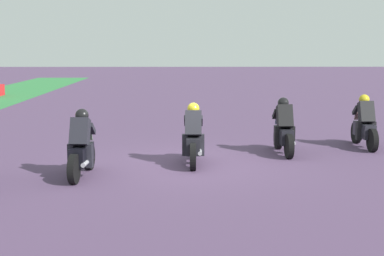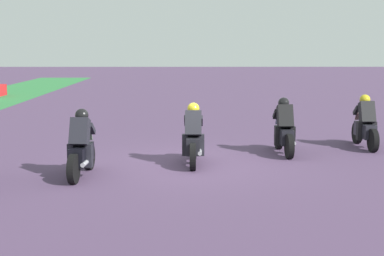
{
  "view_description": "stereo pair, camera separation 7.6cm",
  "coord_description": "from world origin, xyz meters",
  "px_view_note": "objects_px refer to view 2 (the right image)",
  "views": [
    {
      "loc": [
        -13.85,
        0.16,
        2.94
      ],
      "look_at": [
        -0.03,
        -0.03,
        0.9
      ],
      "focal_mm": 53.66,
      "sensor_mm": 36.0,
      "label": 1
    },
    {
      "loc": [
        -13.85,
        0.08,
        2.94
      ],
      "look_at": [
        -0.03,
        -0.03,
        0.9
      ],
      "focal_mm": 53.66,
      "sensor_mm": 36.0,
      "label": 2
    }
  ],
  "objects_px": {
    "rider_lane_b": "(284,131)",
    "rider_lane_c": "(193,139)",
    "rider_lane_a": "(365,126)",
    "rider_lane_d": "(81,149)"
  },
  "relations": [
    {
      "from": "rider_lane_a",
      "to": "rider_lane_c",
      "type": "xyz_separation_m",
      "value": [
        -2.24,
        4.91,
        0.0
      ]
    },
    {
      "from": "rider_lane_b",
      "to": "rider_lane_c",
      "type": "height_order",
      "value": "same"
    },
    {
      "from": "rider_lane_a",
      "to": "rider_lane_d",
      "type": "xyz_separation_m",
      "value": [
        -3.53,
        7.42,
        0.0
      ]
    },
    {
      "from": "rider_lane_b",
      "to": "rider_lane_c",
      "type": "bearing_deg",
      "value": 116.39
    },
    {
      "from": "rider_lane_a",
      "to": "rider_lane_d",
      "type": "relative_size",
      "value": 1.0
    },
    {
      "from": "rider_lane_a",
      "to": "rider_lane_c",
      "type": "relative_size",
      "value": 1.0
    },
    {
      "from": "rider_lane_a",
      "to": "rider_lane_b",
      "type": "distance_m",
      "value": 2.62
    },
    {
      "from": "rider_lane_b",
      "to": "rider_lane_c",
      "type": "distance_m",
      "value": 2.79
    },
    {
      "from": "rider_lane_a",
      "to": "rider_lane_b",
      "type": "bearing_deg",
      "value": 108.91
    },
    {
      "from": "rider_lane_c",
      "to": "rider_lane_d",
      "type": "distance_m",
      "value": 2.82
    }
  ]
}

